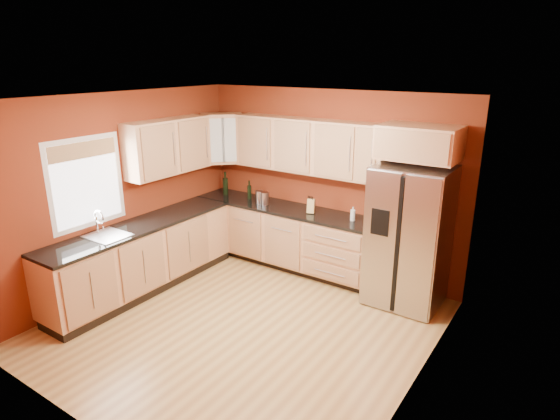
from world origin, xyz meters
name	(u,v)px	position (x,y,z in m)	size (l,w,h in m)	color
floor	(243,325)	(0.00, 0.00, 0.00)	(4.00, 4.00, 0.00)	olive
ceiling	(237,99)	(0.00, 0.00, 2.60)	(4.00, 4.00, 0.00)	silver
wall_back	(328,183)	(0.00, 2.00, 1.30)	(4.00, 0.04, 2.60)	maroon
wall_front	(75,294)	(0.00, -2.00, 1.30)	(4.00, 0.04, 2.60)	maroon
wall_left	(122,193)	(-2.00, 0.00, 1.30)	(0.04, 4.00, 2.60)	maroon
wall_right	(422,264)	(2.00, 0.00, 1.30)	(0.04, 4.00, 2.60)	maroon
base_cabinets_back	(284,237)	(-0.55, 1.70, 0.44)	(2.90, 0.60, 0.88)	tan
base_cabinets_left	(143,258)	(-1.70, 0.00, 0.44)	(0.60, 2.80, 0.88)	tan
countertop_back	(284,208)	(-0.55, 1.69, 0.90)	(2.90, 0.62, 0.04)	black
countertop_left	(140,226)	(-1.69, 0.00, 0.90)	(0.62, 2.80, 0.04)	black
upper_cabinets_back	(308,146)	(-0.25, 1.83, 1.83)	(2.30, 0.33, 0.75)	tan
upper_cabinets_left	(169,147)	(-1.83, 0.72, 1.83)	(0.33, 1.35, 0.75)	tan
corner_upper_cabinet	(222,138)	(-1.67, 1.67, 1.83)	(0.62, 0.33, 0.75)	tan
over_fridge_cabinet	(419,142)	(1.35, 1.70, 2.05)	(0.92, 0.60, 0.40)	tan
refrigerator	(409,236)	(1.35, 1.62, 0.89)	(0.90, 0.75, 1.78)	#B7B6BB
window	(87,183)	(-1.98, -0.50, 1.55)	(0.03, 0.90, 1.00)	white
sink_faucet	(106,224)	(-1.69, -0.50, 1.07)	(0.50, 0.42, 0.30)	silver
canister_left	(259,197)	(-0.96, 1.64, 1.02)	(0.12, 0.12, 0.19)	#B7B6BB
canister_right	(265,198)	(-0.85, 1.63, 1.02)	(0.12, 0.12, 0.19)	#B7B6BB
wine_bottle_a	(225,183)	(-1.68, 1.72, 1.10)	(0.08, 0.08, 0.37)	black
wine_bottle_b	(249,190)	(-1.22, 1.74, 1.06)	(0.06, 0.06, 0.29)	black
knife_block	(311,206)	(-0.08, 1.67, 1.02)	(0.10, 0.09, 0.20)	tan
soap_dispenser	(353,214)	(0.55, 1.70, 1.02)	(0.06, 0.06, 0.19)	silver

